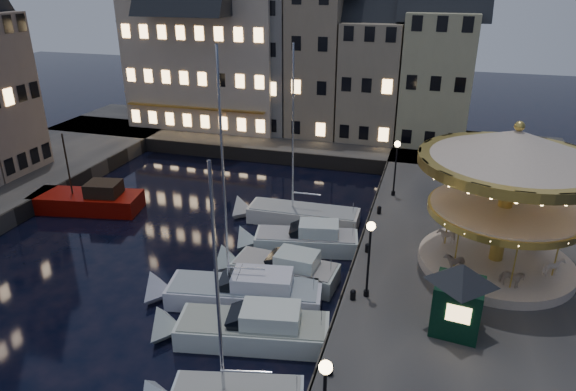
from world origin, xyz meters
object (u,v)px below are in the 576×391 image
(bollard_b, at_px, (353,294))
(ticket_kiosk, at_px, (460,286))
(motorboat_d, at_px, (278,270))
(motorboat_f, at_px, (295,215))
(streetlamp_b, at_px, (369,249))
(bollard_a, at_px, (330,368))
(motorboat_c, at_px, (237,292))
(motorboat_b, at_px, (245,329))
(bollard_c, at_px, (368,247))
(bollard_d, at_px, (379,210))
(streetlamp_c, at_px, (396,160))
(carousel, at_px, (511,175))
(motorboat_e, at_px, (300,241))
(red_fishing_boat, at_px, (89,201))

(bollard_b, height_order, ticket_kiosk, ticket_kiosk)
(motorboat_d, distance_m, motorboat_f, 7.61)
(streetlamp_b, distance_m, bollard_a, 6.50)
(motorboat_c, xyz_separation_m, ticket_kiosk, (11.04, -0.80, 2.93))
(motorboat_b, bearing_deg, bollard_c, 59.55)
(bollard_a, bearing_deg, bollard_d, 90.00)
(bollard_b, bearing_deg, motorboat_b, -147.59)
(bollard_d, relative_size, ticket_kiosk, 0.15)
(motorboat_b, bearing_deg, bollard_b, 32.41)
(streetlamp_b, bearing_deg, bollard_a, -95.71)
(bollard_b, bearing_deg, streetlamp_c, 87.55)
(ticket_kiosk, bearing_deg, carousel, 71.07)
(motorboat_e, bearing_deg, motorboat_b, -91.23)
(bollard_a, distance_m, red_fishing_boat, 25.07)
(ticket_kiosk, bearing_deg, motorboat_d, 159.12)
(carousel, bearing_deg, motorboat_b, -144.63)
(streetlamp_b, distance_m, carousel, 8.54)
(bollard_d, xyz_separation_m, red_fishing_boat, (-21.24, -2.70, -0.89))
(bollard_c, bearing_deg, red_fishing_boat, 172.50)
(bollard_d, xyz_separation_m, ticket_kiosk, (4.87, -11.51, 2.01))
(streetlamp_b, distance_m, motorboat_b, 7.17)
(streetlamp_c, bearing_deg, streetlamp_b, -90.00)
(motorboat_e, relative_size, motorboat_f, 0.65)
(bollard_b, xyz_separation_m, motorboat_c, (-6.17, -0.21, -0.92))
(bollard_b, height_order, red_fishing_boat, red_fishing_boat)
(motorboat_b, height_order, ticket_kiosk, ticket_kiosk)
(bollard_b, distance_m, motorboat_e, 7.89)
(bollard_c, bearing_deg, carousel, 2.92)
(bollard_c, distance_m, bollard_d, 5.50)
(streetlamp_b, xyz_separation_m, motorboat_c, (-6.77, -0.71, -3.34))
(streetlamp_b, distance_m, ticket_kiosk, 4.55)
(motorboat_d, height_order, red_fishing_boat, red_fishing_boat)
(red_fishing_boat, bearing_deg, motorboat_b, -33.07)
(motorboat_c, bearing_deg, streetlamp_c, 64.53)
(bollard_c, height_order, ticket_kiosk, ticket_kiosk)
(motorboat_b, bearing_deg, carousel, 35.37)
(motorboat_c, relative_size, carousel, 1.29)
(motorboat_c, xyz_separation_m, carousel, (13.22, 5.57, 6.11))
(streetlamp_c, xyz_separation_m, motorboat_c, (-6.77, -14.21, -3.34))
(motorboat_e, xyz_separation_m, motorboat_f, (-1.36, 3.78, -0.11))
(bollard_a, xyz_separation_m, bollard_b, (0.00, 5.50, 0.00))
(streetlamp_c, relative_size, motorboat_b, 0.50)
(bollard_c, bearing_deg, streetlamp_c, 86.19)
(bollard_a, height_order, ticket_kiosk, ticket_kiosk)
(bollard_c, distance_m, motorboat_e, 4.80)
(bollard_d, height_order, motorboat_e, motorboat_e)
(bollard_d, bearing_deg, motorboat_e, -137.70)
(bollard_a, bearing_deg, motorboat_b, 151.73)
(bollard_b, xyz_separation_m, motorboat_b, (-4.69, -2.98, -0.96))
(bollard_a, bearing_deg, carousel, 57.00)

